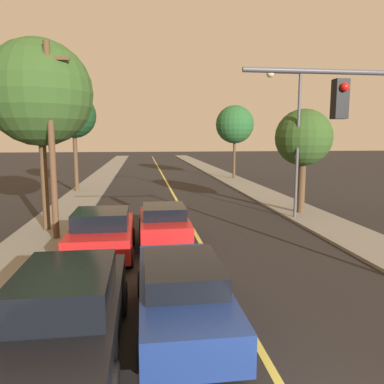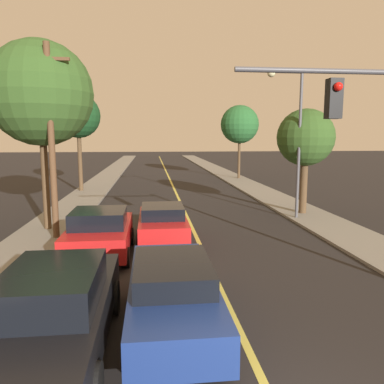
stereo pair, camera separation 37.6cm
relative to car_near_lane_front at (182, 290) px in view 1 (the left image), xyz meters
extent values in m
cube|color=black|center=(1.36, 32.15, -0.76)|extent=(9.71, 80.00, 0.01)
cube|color=#D1C14C|center=(1.36, 32.15, -0.76)|extent=(0.16, 76.00, 0.00)
cube|color=gray|center=(-4.75, 32.15, -0.71)|extent=(2.50, 80.00, 0.12)
cube|color=gray|center=(7.46, 32.15, -0.71)|extent=(2.50, 80.00, 0.12)
cube|color=navy|center=(0.00, 0.04, -0.09)|extent=(1.76, 4.93, 0.71)
cube|color=black|center=(0.00, -0.16, 0.48)|extent=(1.55, 2.22, 0.43)
cylinder|color=black|center=(-0.83, 1.56, -0.44)|extent=(0.22, 0.65, 0.65)
cylinder|color=black|center=(0.83, 1.56, -0.44)|extent=(0.22, 0.65, 0.65)
cylinder|color=black|center=(-0.83, -1.49, -0.44)|extent=(0.22, 0.65, 0.65)
cylinder|color=black|center=(0.83, -1.49, -0.44)|extent=(0.22, 0.65, 0.65)
cube|color=red|center=(0.00, 6.38, -0.09)|extent=(1.74, 4.08, 0.68)
cube|color=black|center=(0.00, 6.21, 0.47)|extent=(1.53, 1.84, 0.43)
cylinder|color=black|center=(-0.83, 7.64, -0.43)|extent=(0.22, 0.68, 0.68)
cylinder|color=black|center=(0.83, 7.64, -0.43)|extent=(0.22, 0.68, 0.68)
cylinder|color=black|center=(-0.83, 5.11, -0.43)|extent=(0.22, 0.68, 0.68)
cylinder|color=black|center=(0.83, 5.11, -0.43)|extent=(0.22, 0.68, 0.68)
cube|color=black|center=(-2.14, -0.90, -0.03)|extent=(1.79, 5.01, 0.73)
cube|color=black|center=(-2.14, -1.10, 0.65)|extent=(1.57, 2.25, 0.62)
cylinder|color=black|center=(-2.99, 0.65, -0.39)|extent=(0.22, 0.75, 0.75)
cylinder|color=black|center=(-1.29, 0.65, -0.39)|extent=(0.22, 0.75, 0.75)
cube|color=red|center=(-2.14, 4.97, -0.08)|extent=(1.96, 4.03, 0.75)
cube|color=black|center=(-2.14, 4.81, 0.56)|extent=(1.73, 1.81, 0.53)
cylinder|color=black|center=(-3.07, 6.22, -0.45)|extent=(0.22, 0.63, 0.63)
cylinder|color=black|center=(-1.21, 6.22, -0.45)|extent=(0.22, 0.63, 0.63)
cylinder|color=black|center=(-3.07, 3.73, -0.45)|extent=(0.22, 0.63, 0.63)
cylinder|color=black|center=(-1.21, 3.73, -0.45)|extent=(0.22, 0.63, 0.63)
cylinder|color=#47474C|center=(4.04, 0.86, 4.68)|extent=(5.15, 0.12, 0.12)
cube|color=black|center=(3.78, 0.86, 4.07)|extent=(0.32, 0.28, 0.90)
sphere|color=red|center=(3.78, 0.68, 4.32)|extent=(0.20, 0.20, 0.20)
cylinder|color=#47474C|center=(6.56, 9.59, 2.82)|extent=(0.14, 0.14, 6.93)
cylinder|color=#47474C|center=(5.84, 9.59, 6.13)|extent=(1.46, 0.09, 0.09)
sphere|color=beige|center=(5.11, 9.59, 6.08)|extent=(0.36, 0.36, 0.36)
cylinder|color=#513823|center=(-4.10, 7.11, 2.99)|extent=(0.24, 0.24, 7.27)
cube|color=#513823|center=(-4.10, 7.11, 6.02)|extent=(1.60, 0.12, 0.12)
cylinder|color=#4C3823|center=(-5.48, 20.23, 1.48)|extent=(0.30, 0.30, 4.26)
sphere|color=#143819|center=(-5.48, 20.23, 4.70)|extent=(3.13, 3.13, 3.13)
cylinder|color=#4C3823|center=(-4.80, 8.60, 1.41)|extent=(0.29, 0.29, 4.12)
sphere|color=#2D4C1E|center=(-4.80, 8.60, 4.95)|extent=(4.23, 4.23, 4.23)
cylinder|color=#4C3823|center=(7.30, 10.62, 0.77)|extent=(0.37, 0.37, 2.84)
sphere|color=#2D4C1E|center=(7.30, 10.62, 3.19)|extent=(2.85, 2.85, 2.85)
cylinder|color=#4C3823|center=(7.88, 27.10, 1.25)|extent=(0.24, 0.24, 3.79)
sphere|color=#235628|center=(7.88, 27.10, 4.38)|extent=(3.53, 3.53, 3.53)
camera|label=1|loc=(-0.78, -7.46, 3.20)|focal=35.00mm
camera|label=2|loc=(-0.41, -7.50, 3.20)|focal=35.00mm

